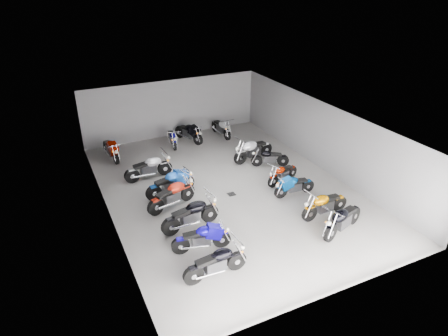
{
  "coord_description": "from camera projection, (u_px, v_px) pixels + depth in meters",
  "views": [
    {
      "loc": [
        -6.62,
        -13.64,
        8.67
      ],
      "look_at": [
        -0.07,
        0.1,
        1.0
      ],
      "focal_mm": 32.0,
      "sensor_mm": 36.0,
      "label": 1
    }
  ],
  "objects": [
    {
      "name": "wall_left",
      "position": [
        105.0,
        180.0,
        14.8
      ],
      "size": [
        0.1,
        14.0,
        3.2
      ],
      "primitive_type": "cube",
      "color": "slate",
      "rests_on": "ground"
    },
    {
      "name": "ceiling",
      "position": [
        227.0,
        119.0,
        15.99
      ],
      "size": [
        10.0,
        14.0,
        0.04
      ],
      "primitive_type": "cube",
      "color": "black",
      "rests_on": "wall_back"
    },
    {
      "name": "motorcycle_right_f",
      "position": [
        253.0,
        150.0,
        19.82
      ],
      "size": [
        2.34,
        0.64,
        1.03
      ],
      "rotation": [
        0.0,
        0.0,
        1.76
      ],
      "color": "black",
      "rests_on": "ground"
    },
    {
      "name": "motorcycle_right_c",
      "position": [
        294.0,
        186.0,
        16.79
      ],
      "size": [
        1.9,
        0.39,
        0.83
      ],
      "rotation": [
        0.0,
        0.0,
        1.52
      ],
      "color": "black",
      "rests_on": "ground"
    },
    {
      "name": "motorcycle_left_f",
      "position": [
        149.0,
        168.0,
        18.08
      ],
      "size": [
        2.25,
        0.47,
        0.99
      ],
      "rotation": [
        0.0,
        0.0,
        -1.52
      ],
      "color": "black",
      "rests_on": "ground"
    },
    {
      "name": "motorcycle_right_a",
      "position": [
        343.0,
        220.0,
        14.37
      ],
      "size": [
        2.2,
        0.87,
        1.0
      ],
      "rotation": [
        0.0,
        0.0,
        1.9
      ],
      "color": "black",
      "rests_on": "ground"
    },
    {
      "name": "motorcycle_left_e",
      "position": [
        171.0,
        184.0,
        16.77
      ],
      "size": [
        2.24,
        0.55,
        0.99
      ],
      "rotation": [
        0.0,
        0.0,
        -1.42
      ],
      "color": "black",
      "rests_on": "ground"
    },
    {
      "name": "wall_back",
      "position": [
        172.0,
        108.0,
        22.36
      ],
      "size": [
        10.0,
        0.1,
        3.2
      ],
      "primitive_type": "cube",
      "color": "slate",
      "rests_on": "ground"
    },
    {
      "name": "motorcycle_left_b",
      "position": [
        202.0,
        238.0,
        13.47
      ],
      "size": [
        2.04,
        0.57,
        0.9
      ],
      "rotation": [
        0.0,
        0.0,
        -1.76
      ],
      "color": "black",
      "rests_on": "ground"
    },
    {
      "name": "motorcycle_right_b",
      "position": [
        324.0,
        204.0,
        15.34
      ],
      "size": [
        2.15,
        0.45,
        0.95
      ],
      "rotation": [
        0.0,
        0.0,
        1.63
      ],
      "color": "black",
      "rests_on": "ground"
    },
    {
      "name": "motorcycle_left_c",
      "position": [
        191.0,
        215.0,
        14.61
      ],
      "size": [
        2.32,
        0.53,
        1.02
      ],
      "rotation": [
        0.0,
        0.0,
        -1.46
      ],
      "color": "black",
      "rests_on": "ground"
    },
    {
      "name": "drain_grate",
      "position": [
        232.0,
        194.0,
        17.04
      ],
      "size": [
        0.32,
        0.32,
        0.01
      ],
      "primitive_type": "cube",
      "color": "black",
      "rests_on": "ground"
    },
    {
      "name": "motorcycle_back_c",
      "position": [
        172.0,
        138.0,
        21.48
      ],
      "size": [
        0.47,
        1.88,
        0.83
      ],
      "rotation": [
        0.0,
        0.0,
        2.98
      ],
      "color": "black",
      "rests_on": "ground"
    },
    {
      "name": "motorcycle_back_d",
      "position": [
        189.0,
        132.0,
        22.0
      ],
      "size": [
        0.9,
        2.08,
        0.95
      ],
      "rotation": [
        0.0,
        0.0,
        3.5
      ],
      "color": "black",
      "rests_on": "ground"
    },
    {
      "name": "motorcycle_left_a",
      "position": [
        216.0,
        263.0,
        12.31
      ],
      "size": [
        2.14,
        0.42,
        0.94
      ],
      "rotation": [
        0.0,
        0.0,
        -1.55
      ],
      "color": "black",
      "rests_on": "ground"
    },
    {
      "name": "motorcycle_right_d",
      "position": [
        282.0,
        173.0,
        17.78
      ],
      "size": [
        1.83,
        0.68,
        0.83
      ],
      "rotation": [
        0.0,
        0.0,
        1.87
      ],
      "color": "black",
      "rests_on": "ground"
    },
    {
      "name": "motorcycle_right_e",
      "position": [
        270.0,
        158.0,
        19.27
      ],
      "size": [
        1.74,
        0.85,
        0.81
      ],
      "rotation": [
        0.0,
        0.0,
        1.16
      ],
      "color": "black",
      "rests_on": "ground"
    },
    {
      "name": "motorcycle_back_e",
      "position": [
        221.0,
        128.0,
        22.73
      ],
      "size": [
        0.44,
        2.11,
        0.93
      ],
      "rotation": [
        0.0,
        0.0,
        3.19
      ],
      "color": "black",
      "rests_on": "ground"
    },
    {
      "name": "motorcycle_left_d",
      "position": [
        172.0,
        195.0,
        15.9
      ],
      "size": [
        2.2,
        0.86,
        1.0
      ],
      "rotation": [
        0.0,
        0.0,
        -1.25
      ],
      "color": "black",
      "rests_on": "ground"
    },
    {
      "name": "wall_right",
      "position": [
        323.0,
        136.0,
        18.64
      ],
      "size": [
        0.1,
        14.0,
        3.2
      ],
      "primitive_type": "cube",
      "color": "slate",
      "rests_on": "ground"
    },
    {
      "name": "ground",
      "position": [
        226.0,
        189.0,
        17.44
      ],
      "size": [
        14.0,
        14.0,
        0.0
      ],
      "primitive_type": "plane",
      "color": "#9B9893",
      "rests_on": "ground"
    },
    {
      "name": "motorcycle_back_a",
      "position": [
        111.0,
        149.0,
        19.98
      ],
      "size": [
        0.49,
        2.17,
        0.96
      ],
      "rotation": [
        0.0,
        0.0,
        3.25
      ],
      "color": "black",
      "rests_on": "ground"
    }
  ]
}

